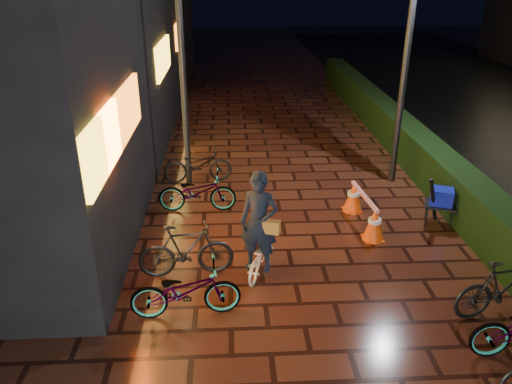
{
  "coord_description": "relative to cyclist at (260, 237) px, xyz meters",
  "views": [
    {
      "loc": [
        -1.61,
        -5.39,
        4.97
      ],
      "look_at": [
        -1.16,
        3.07,
        1.1
      ],
      "focal_mm": 35.0,
      "sensor_mm": 36.0,
      "label": 1
    }
  ],
  "objects": [
    {
      "name": "cyclist",
      "position": [
        0.0,
        0.0,
        0.0
      ],
      "size": [
        0.9,
        1.42,
        1.93
      ],
      "color": "white",
      "rests_on": "ground"
    },
    {
      "name": "hedge",
      "position": [
        4.45,
        5.96,
        -0.22
      ],
      "size": [
        0.7,
        20.0,
        1.0
      ],
      "primitive_type": "cube",
      "color": "black",
      "rests_on": "ground"
    },
    {
      "name": "lamp_post_sf",
      "position": [
        -1.52,
        4.16,
        2.42
      ],
      "size": [
        0.55,
        0.2,
        5.7
      ],
      "color": "black",
      "rests_on": "ground"
    },
    {
      "name": "traffic_barrier",
      "position": [
        2.26,
        1.7,
        -0.37
      ],
      "size": [
        0.55,
        1.7,
        0.69
      ],
      "color": "#EF490C",
      "rests_on": "ground"
    },
    {
      "name": "ground",
      "position": [
        1.15,
        -2.04,
        -0.72
      ],
      "size": [
        80.0,
        80.0,
        0.0
      ],
      "primitive_type": "plane",
      "color": "#381911",
      "rests_on": "ground"
    },
    {
      "name": "lamp_post_hedge",
      "position": [
        3.57,
        3.94,
        2.47
      ],
      "size": [
        0.55,
        0.26,
        5.78
      ],
      "color": "black",
      "rests_on": "ground"
    },
    {
      "name": "cart_assembly",
      "position": [
        3.83,
        1.61,
        -0.13
      ],
      "size": [
        0.8,
        0.68,
        1.15
      ],
      "color": "black",
      "rests_on": "ground"
    },
    {
      "name": "parked_bikes_storefront",
      "position": [
        -1.24,
        1.46,
        -0.26
      ],
      "size": [
        1.83,
        6.0,
        0.99
      ],
      "color": "black",
      "rests_on": "ground"
    }
  ]
}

